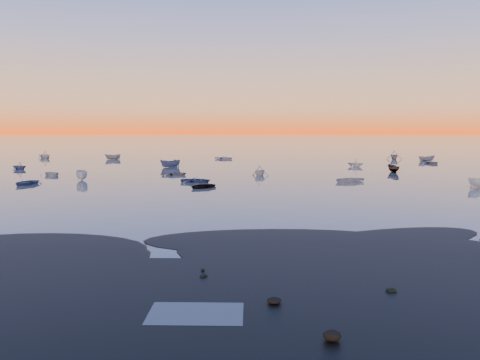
# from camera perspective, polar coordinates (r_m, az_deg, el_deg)

# --- Properties ---
(ground) EXTENTS (600.00, 600.00, 0.00)m
(ground) POSITION_cam_1_polar(r_m,az_deg,el_deg) (129.19, 2.00, 3.21)
(ground) COLOR slate
(ground) RESTS_ON ground
(mud_lobes) EXTENTS (140.00, 6.00, 0.07)m
(mud_lobes) POSITION_cam_1_polar(r_m,az_deg,el_deg) (29.01, 4.66, -8.54)
(mud_lobes) COLOR black
(mud_lobes) RESTS_ON ground
(moored_fleet) EXTENTS (124.00, 58.00, 1.20)m
(moored_fleet) POSITION_cam_1_polar(r_m,az_deg,el_deg) (82.32, 2.43, 1.29)
(moored_fleet) COLOR beige
(moored_fleet) RESTS_ON ground
(boat_near_left) EXTENTS (4.27, 3.78, 1.02)m
(boat_near_left) POSITION_cam_1_polar(r_m,az_deg,el_deg) (77.45, -21.96, 0.49)
(boat_near_left) COLOR beige
(boat_near_left) RESTS_ON ground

